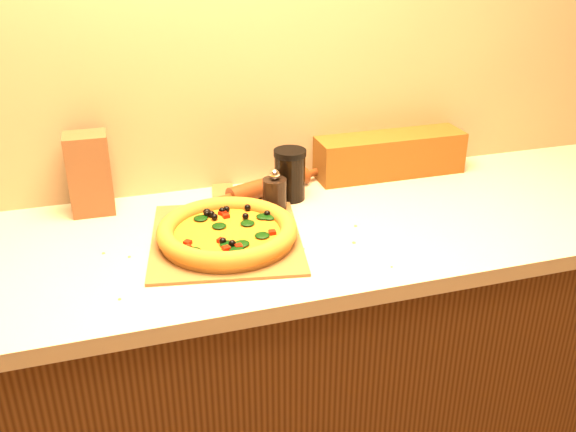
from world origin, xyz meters
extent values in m
plane|color=#9E8460|center=(0.00, 1.75, 1.35)|extent=(4.00, 0.00, 4.00)
cube|color=#43240E|center=(0.00, 1.43, 0.43)|extent=(2.80, 0.65, 0.86)
cube|color=beige|center=(0.00, 1.43, 0.88)|extent=(2.84, 0.68, 0.04)
cube|color=brown|center=(-0.10, 1.41, 0.90)|extent=(0.43, 0.47, 0.01)
cube|color=brown|center=(-0.05, 1.67, 0.90)|extent=(0.09, 0.17, 0.01)
cylinder|color=#AC762B|center=(-0.10, 1.39, 0.92)|extent=(0.33, 0.33, 0.02)
cylinder|color=orange|center=(-0.10, 1.39, 0.93)|extent=(0.27, 0.27, 0.01)
torus|color=#99621B|center=(-0.10, 1.39, 0.94)|extent=(0.34, 0.34, 0.04)
ellipsoid|color=black|center=(-0.05, 1.42, 0.94)|extent=(0.04, 0.04, 0.01)
sphere|color=black|center=(-0.14, 1.37, 0.94)|extent=(0.02, 0.02, 0.02)
cube|color=#8F1105|center=(-0.08, 1.34, 0.94)|extent=(0.02, 0.02, 0.01)
cylinder|color=black|center=(-0.03, 1.31, 0.90)|extent=(0.04, 0.04, 0.01)
cylinder|color=black|center=(0.06, 1.54, 0.95)|extent=(0.06, 0.06, 0.09)
sphere|color=silver|center=(0.06, 1.54, 1.01)|extent=(0.03, 0.03, 0.03)
cylinder|color=#612B10|center=(0.08, 1.65, 0.93)|extent=(0.27, 0.14, 0.05)
cylinder|color=#612B10|center=(0.23, 1.71, 0.93)|extent=(0.07, 0.04, 0.02)
cylinder|color=#612B10|center=(-0.07, 1.59, 0.93)|extent=(0.07, 0.04, 0.02)
cylinder|color=silver|center=(0.68, 1.69, 0.96)|extent=(0.09, 0.09, 0.12)
cylinder|color=maroon|center=(0.68, 1.69, 0.97)|extent=(0.09, 0.09, 0.06)
cube|color=brown|center=(0.47, 1.70, 0.96)|extent=(0.46, 0.15, 0.13)
cube|color=brown|center=(-0.41, 1.68, 1.01)|extent=(0.11, 0.09, 0.22)
cylinder|color=black|center=(0.13, 1.60, 0.96)|extent=(0.09, 0.09, 0.13)
cylinder|color=black|center=(0.13, 1.60, 1.04)|extent=(0.09, 0.09, 0.02)
camera|label=1|loc=(-0.37, 0.02, 1.65)|focal=40.00mm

